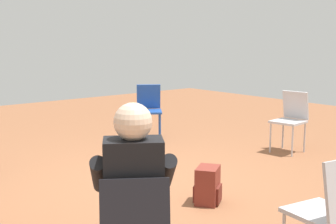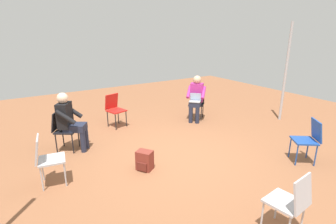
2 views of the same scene
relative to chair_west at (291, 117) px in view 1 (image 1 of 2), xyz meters
name	(u,v)px [view 1 (image 1 of 2)]	position (x,y,z in m)	size (l,w,h in m)	color
ground_plane	(150,186)	(2.47, -0.03, -0.50)	(14.00, 14.00, 0.00)	brown
chair_west	(291,117)	(0.00, 0.00, 0.00)	(0.48, 0.44, 0.85)	#B7B7BC
chair_north	(331,208)	(2.76, 2.29, 0.00)	(0.46, 0.49, 0.85)	#B7B7BC
chair_southwest	(149,107)	(0.97, -2.01, 0.00)	(0.57, 0.58, 0.85)	#1E4799
person_in_black	(133,191)	(3.90, 1.65, 0.20)	(0.63, 0.63, 1.24)	#23283D
backpack_near_laptop_user	(208,187)	(2.36, 0.74, -0.34)	(0.34, 0.32, 0.36)	maroon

